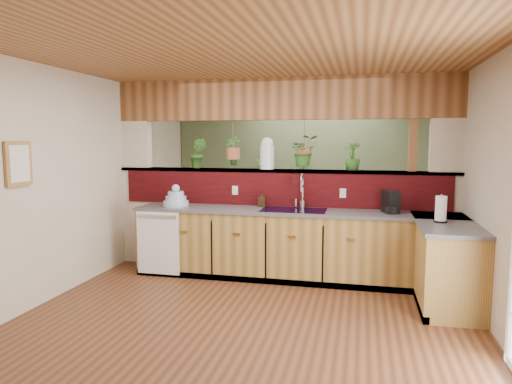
% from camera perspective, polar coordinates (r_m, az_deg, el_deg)
% --- Properties ---
extents(ground, '(4.60, 7.00, 0.01)m').
position_cam_1_polar(ground, '(5.15, 0.17, -13.76)').
color(ground, '#552F1A').
rests_on(ground, ground).
extents(ceiling, '(4.60, 7.00, 0.01)m').
position_cam_1_polar(ceiling, '(4.90, 0.18, 16.09)').
color(ceiling, brown).
rests_on(ceiling, ground).
extents(wall_back, '(4.60, 0.02, 2.60)m').
position_cam_1_polar(wall_back, '(8.29, 5.59, 3.16)').
color(wall_back, beige).
rests_on(wall_back, ground).
extents(wall_front, '(4.60, 0.02, 2.60)m').
position_cam_1_polar(wall_front, '(1.69, -27.90, -11.04)').
color(wall_front, beige).
rests_on(wall_front, ground).
extents(wall_left, '(0.02, 7.00, 2.60)m').
position_cam_1_polar(wall_left, '(5.82, -22.51, 1.24)').
color(wall_left, beige).
rests_on(wall_left, ground).
extents(wall_right, '(0.02, 7.00, 2.60)m').
position_cam_1_polar(wall_right, '(4.89, 27.46, 0.08)').
color(wall_right, beige).
rests_on(wall_right, ground).
extents(pass_through_partition, '(4.60, 0.21, 2.60)m').
position_cam_1_polar(pass_through_partition, '(6.18, 3.23, 1.00)').
color(pass_through_partition, beige).
rests_on(pass_through_partition, ground).
extents(pass_through_ledge, '(4.60, 0.21, 0.04)m').
position_cam_1_polar(pass_through_ledge, '(6.17, 2.98, 2.66)').
color(pass_through_ledge, brown).
rests_on(pass_through_ledge, ground).
extents(header_beam, '(4.60, 0.15, 0.55)m').
position_cam_1_polar(header_beam, '(6.18, 3.03, 11.53)').
color(header_beam, brown).
rests_on(header_beam, ground).
extents(sage_backwall, '(4.55, 0.02, 2.55)m').
position_cam_1_polar(sage_backwall, '(8.27, 5.57, 3.15)').
color(sage_backwall, '#586A48').
rests_on(sage_backwall, ground).
extents(countertop, '(4.14, 1.52, 0.90)m').
position_cam_1_polar(countertop, '(5.74, 10.38, -7.05)').
color(countertop, olive).
rests_on(countertop, ground).
extents(dishwasher, '(0.58, 0.03, 0.82)m').
position_cam_1_polar(dishwasher, '(6.10, -12.16, -6.21)').
color(dishwasher, white).
rests_on(dishwasher, ground).
extents(navy_sink, '(0.82, 0.50, 0.18)m').
position_cam_1_polar(navy_sink, '(5.83, 4.72, -3.02)').
color(navy_sink, black).
rests_on(navy_sink, countertop).
extents(framed_print, '(0.04, 0.35, 0.45)m').
position_cam_1_polar(framed_print, '(5.15, -27.54, 3.16)').
color(framed_print, olive).
rests_on(framed_print, wall_left).
extents(faucet, '(0.20, 0.20, 0.46)m').
position_cam_1_polar(faucet, '(5.92, 5.76, 0.31)').
color(faucet, '#B7B7B2').
rests_on(faucet, countertop).
extents(dish_stack, '(0.34, 0.34, 0.30)m').
position_cam_1_polar(dish_stack, '(6.19, -9.97, -0.93)').
color(dish_stack, '#A8B5D9').
rests_on(dish_stack, countertop).
extents(soap_dispenser, '(0.11, 0.11, 0.21)m').
position_cam_1_polar(soap_dispenser, '(6.05, 0.71, -0.88)').
color(soap_dispenser, '#352013').
rests_on(soap_dispenser, countertop).
extents(coffee_maker, '(0.14, 0.24, 0.27)m').
position_cam_1_polar(coffee_maker, '(5.78, 16.49, -1.31)').
color(coffee_maker, black).
rests_on(coffee_maker, countertop).
extents(paper_towel, '(0.14, 0.14, 0.31)m').
position_cam_1_polar(paper_towel, '(5.31, 22.10, -2.05)').
color(paper_towel, black).
rests_on(paper_towel, countertop).
extents(glass_jar, '(0.19, 0.19, 0.43)m').
position_cam_1_polar(glass_jar, '(6.19, 1.39, 4.85)').
color(glass_jar, silver).
rests_on(glass_jar, pass_through_ledge).
extents(ledge_plant_left, '(0.26, 0.22, 0.42)m').
position_cam_1_polar(ledge_plant_left, '(6.46, -7.26, 4.83)').
color(ledge_plant_left, '#27541D').
rests_on(ledge_plant_left, pass_through_ledge).
extents(ledge_plant_right, '(0.28, 0.28, 0.38)m').
position_cam_1_polar(ledge_plant_right, '(6.06, 11.97, 4.45)').
color(ledge_plant_right, '#27541D').
rests_on(ledge_plant_right, pass_through_ledge).
extents(hanging_plant_a, '(0.24, 0.19, 0.53)m').
position_cam_1_polar(hanging_plant_a, '(6.30, -2.90, 6.34)').
color(hanging_plant_a, brown).
rests_on(hanging_plant_a, header_beam).
extents(hanging_plant_b, '(0.44, 0.41, 0.53)m').
position_cam_1_polar(hanging_plant_b, '(6.11, 6.06, 6.80)').
color(hanging_plant_b, brown).
rests_on(hanging_plant_b, header_beam).
extents(shelving_console, '(1.65, 0.82, 1.06)m').
position_cam_1_polar(shelving_console, '(8.17, 3.78, -2.53)').
color(shelving_console, black).
rests_on(shelving_console, ground).
extents(shelf_plant_a, '(0.29, 0.25, 0.46)m').
position_cam_1_polar(shelf_plant_a, '(8.17, 0.65, 2.86)').
color(shelf_plant_a, '#27541D').
rests_on(shelf_plant_a, shelving_console).
extents(shelf_plant_b, '(0.32, 0.32, 0.43)m').
position_cam_1_polar(shelf_plant_b, '(8.04, 5.91, 2.65)').
color(shelf_plant_b, '#27541D').
rests_on(shelf_plant_b, shelving_console).
extents(floor_plant, '(0.86, 0.79, 0.81)m').
position_cam_1_polar(floor_plant, '(7.13, 8.31, -4.69)').
color(floor_plant, '#27541D').
rests_on(floor_plant, ground).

